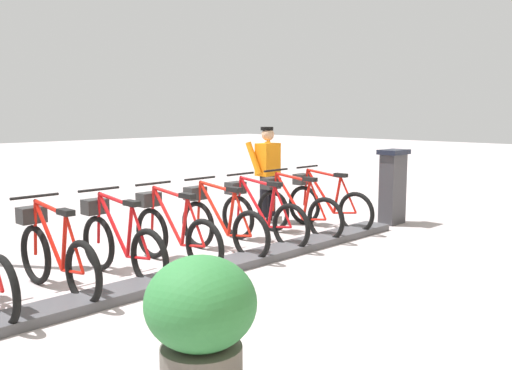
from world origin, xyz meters
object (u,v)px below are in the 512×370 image
Objects in this scene: bike_docked_6 at (54,254)px; planter_bush at (201,319)px; payment_kiosk at (393,185)px; bike_docked_1 at (295,209)px; bike_docked_5 at (119,241)px; bike_docked_3 at (219,223)px; bike_docked_4 at (173,231)px; worker_near_rack at (267,170)px; bike_docked_0 at (325,203)px; bike_docked_2 at (260,215)px.

planter_bush is (-2.79, 0.30, 0.11)m from bike_docked_6.
payment_kiosk is at bearing -70.03° from planter_bush.
bike_docked_1 and bike_docked_5 have the same top height.
bike_docked_3 is 0.78m from bike_docked_4.
bike_docked_1 is at bearing -90.00° from bike_docked_6.
bike_docked_5 is 2.99m from planter_bush.
worker_near_rack reaches higher than planter_bush.
bike_docked_0 is at bearing -90.00° from bike_docked_3.
bike_docked_4 is at bearing -33.70° from planter_bush.
bike_docked_4 is at bearing 90.00° from bike_docked_2.
bike_docked_0 is at bearing -165.74° from worker_near_rack.
bike_docked_5 is 1.77× the size of planter_bush.
worker_near_rack is (1.07, -2.06, 0.48)m from bike_docked_3.
bike_docked_4 is at bearing 90.00° from bike_docked_3.
bike_docked_3 and bike_docked_4 have the same top height.
bike_docked_0 is at bearing -90.00° from bike_docked_6.
bike_docked_6 is at bearing 90.00° from bike_docked_5.
bike_docked_0 and bike_docked_5 have the same top height.
bike_docked_4 is at bearing 110.58° from worker_near_rack.
payment_kiosk is at bearing -99.38° from bike_docked_3.
bike_docked_1 is 1.00× the size of bike_docked_6.
bike_docked_6 is 2.81m from planter_bush.
payment_kiosk is at bearing -116.96° from bike_docked_0.
bike_docked_4 is 3.35m from planter_bush.
payment_kiosk is 4.28m from bike_docked_4.
bike_docked_5 is 0.78m from bike_docked_6.
bike_docked_0 is at bearing -90.00° from bike_docked_5.
bike_docked_6 is 4.55m from worker_near_rack.
worker_near_rack is 1.71× the size of planter_bush.
bike_docked_5 is at bearing 90.00° from bike_docked_3.
bike_docked_3 is 1.00× the size of bike_docked_5.
bike_docked_2 is at bearing -90.00° from bike_docked_4.
planter_bush is (-2.79, 1.08, 0.11)m from bike_docked_5.
bike_docked_0 and bike_docked_4 have the same top height.
bike_docked_1 is at bearing -90.00° from bike_docked_5.
bike_docked_4 is 1.04× the size of worker_near_rack.
bike_docked_3 is at bearing -90.00° from bike_docked_5.
bike_docked_2 is (0.00, 0.78, 0.00)m from bike_docked_1.
bike_docked_1 is 0.78m from bike_docked_2.
worker_near_rack is (1.07, 0.27, 0.48)m from bike_docked_0.
bike_docked_5 is at bearing 90.00° from bike_docked_2.
bike_docked_0 is at bearing -60.74° from planter_bush.
bike_docked_6 is (0.00, 0.78, 0.00)m from bike_docked_5.
bike_docked_2 is (0.00, 1.56, 0.00)m from bike_docked_0.
planter_bush is (-3.85, 4.70, -0.37)m from worker_near_rack.
bike_docked_5 is at bearing 90.00° from bike_docked_0.
payment_kiosk is 0.74× the size of bike_docked_1.
bike_docked_3 and bike_docked_5 have the same top height.
bike_docked_4 is 0.78m from bike_docked_5.
bike_docked_6 is 1.04× the size of worker_near_rack.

